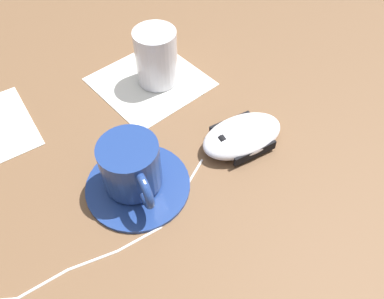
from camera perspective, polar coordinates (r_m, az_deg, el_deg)
name	(u,v)px	position (r m, az deg, el deg)	size (l,w,h in m)	color
ground_plane	(120,123)	(0.55, -10.97, 3.97)	(3.00, 3.00, 0.00)	brown
saucer	(138,184)	(0.48, -8.25, -5.27)	(0.13, 0.13, 0.01)	navy
coffee_cup	(131,166)	(0.45, -9.24, -2.52)	(0.10, 0.07, 0.06)	navy
computer_mouse	(242,136)	(0.51, 7.64, 2.11)	(0.09, 0.13, 0.03)	silver
mouse_cable	(63,255)	(0.45, -19.05, -14.94)	(0.14, 0.39, 0.00)	white
napkin_under_glass	(150,81)	(0.61, -6.40, 10.28)	(0.16, 0.16, 0.00)	silver
drinking_glass	(156,57)	(0.59, -5.47, 13.86)	(0.06, 0.06, 0.09)	silver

